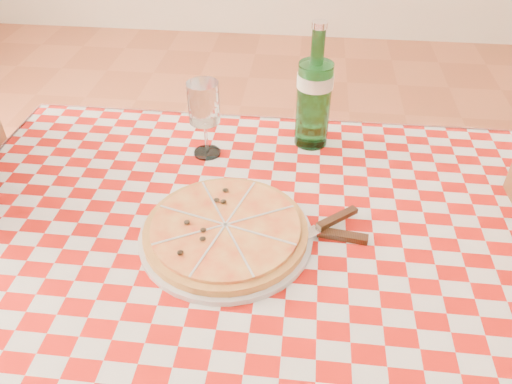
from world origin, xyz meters
TOP-DOWN VIEW (x-y plane):
  - dining_table at (0.00, 0.00)m, footprint 1.20×0.80m
  - tablecloth at (0.00, 0.00)m, footprint 1.30×0.90m
  - pizza_plate at (-0.07, -0.01)m, footprint 0.40×0.40m
  - water_bottle at (0.08, 0.34)m, footprint 0.10×0.10m
  - wine_glass at (-0.16, 0.27)m, footprint 0.08×0.08m
  - cutlery at (0.10, 0.02)m, footprint 0.29×0.27m

SIDE VIEW (x-z plane):
  - dining_table at x=0.00m, z-range 0.28..1.03m
  - tablecloth at x=0.00m, z-range 0.75..0.76m
  - cutlery at x=0.10m, z-range 0.76..0.78m
  - pizza_plate at x=-0.07m, z-range 0.76..0.80m
  - wine_glass at x=-0.16m, z-range 0.76..0.94m
  - water_bottle at x=0.08m, z-range 0.76..1.05m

